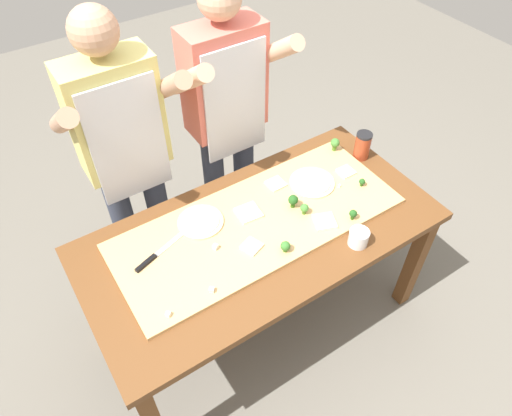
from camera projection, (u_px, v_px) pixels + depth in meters
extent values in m
plane|color=#6B665B|center=(260.00, 316.00, 2.72)|extent=(8.00, 8.00, 0.00)
cube|color=brown|center=(415.00, 261.00, 2.55)|extent=(0.07, 0.07, 0.72)
cube|color=brown|center=(95.00, 301.00, 2.38)|extent=(0.07, 0.07, 0.72)
cube|color=brown|center=(331.00, 186.00, 2.96)|extent=(0.07, 0.07, 0.72)
cube|color=brown|center=(261.00, 233.00, 2.18)|extent=(1.66, 0.83, 0.04)
cube|color=tan|center=(258.00, 222.00, 2.19)|extent=(1.36, 0.55, 0.02)
cube|color=#B7BABF|center=(170.00, 243.00, 2.09)|extent=(0.18, 0.08, 0.00)
cube|color=black|center=(146.00, 263.00, 2.01)|extent=(0.11, 0.05, 0.02)
cylinder|color=beige|center=(312.00, 183.00, 2.36)|extent=(0.23, 0.23, 0.01)
cylinder|color=beige|center=(312.00, 181.00, 2.35)|extent=(0.19, 0.19, 0.01)
cylinder|color=beige|center=(201.00, 222.00, 2.17)|extent=(0.21, 0.21, 0.01)
cylinder|color=silver|center=(200.00, 221.00, 2.17)|extent=(0.18, 0.18, 0.01)
cube|color=silver|center=(249.00, 213.00, 2.21)|extent=(0.12, 0.12, 0.01)
cube|color=silver|center=(325.00, 221.00, 2.18)|extent=(0.13, 0.13, 0.01)
cube|color=silver|center=(346.00, 172.00, 2.41)|extent=(0.08, 0.08, 0.01)
cube|color=silver|center=(251.00, 246.00, 2.07)|extent=(0.10, 0.10, 0.01)
cube|color=silver|center=(276.00, 184.00, 2.35)|extent=(0.09, 0.09, 0.01)
cylinder|color=#2C5915|center=(361.00, 184.00, 2.34)|extent=(0.01, 0.01, 0.02)
sphere|color=#23561E|center=(362.00, 182.00, 2.33)|extent=(0.03, 0.03, 0.03)
cylinder|color=#2C5915|center=(352.00, 217.00, 2.19)|extent=(0.02, 0.02, 0.02)
sphere|color=#23561E|center=(353.00, 214.00, 2.17)|extent=(0.04, 0.04, 0.04)
cylinder|color=#2C5915|center=(293.00, 204.00, 2.24)|extent=(0.02, 0.02, 0.03)
sphere|color=#23561E|center=(293.00, 200.00, 2.22)|extent=(0.05, 0.05, 0.05)
cylinder|color=#487A23|center=(304.00, 212.00, 2.21)|extent=(0.02, 0.02, 0.02)
sphere|color=#427F33|center=(304.00, 208.00, 2.19)|extent=(0.04, 0.04, 0.04)
cylinder|color=#3F7220|center=(285.00, 249.00, 2.06)|extent=(0.02, 0.02, 0.02)
sphere|color=#38752D|center=(285.00, 246.00, 2.04)|extent=(0.04, 0.04, 0.04)
cylinder|color=#487A23|center=(334.00, 148.00, 2.53)|extent=(0.02, 0.02, 0.03)
sphere|color=#427F33|center=(335.00, 143.00, 2.51)|extent=(0.05, 0.05, 0.05)
cube|color=white|center=(339.00, 186.00, 2.34)|extent=(0.02, 0.02, 0.01)
cube|color=silver|center=(212.00, 290.00, 1.91)|extent=(0.03, 0.03, 0.02)
cube|color=silver|center=(215.00, 247.00, 2.07)|extent=(0.03, 0.03, 0.02)
cube|color=white|center=(168.00, 314.00, 1.84)|extent=(0.03, 0.03, 0.02)
cylinder|color=white|center=(359.00, 238.00, 2.09)|extent=(0.09, 0.09, 0.08)
cylinder|color=white|center=(358.00, 240.00, 2.10)|extent=(0.08, 0.08, 0.04)
cylinder|color=#99381E|center=(362.00, 146.00, 2.48)|extent=(0.08, 0.08, 0.14)
cylinder|color=black|center=(365.00, 135.00, 2.43)|extent=(0.08, 0.08, 0.01)
cylinder|color=#333847|center=(127.00, 231.00, 2.58)|extent=(0.12, 0.12, 0.90)
cylinder|color=#333847|center=(160.00, 216.00, 2.66)|extent=(0.12, 0.12, 0.90)
cube|color=#D1C670|center=(116.00, 116.00, 2.09)|extent=(0.40, 0.20, 0.55)
cube|color=silver|center=(129.00, 143.00, 2.09)|extent=(0.34, 0.01, 0.60)
cylinder|color=tan|center=(63.00, 121.00, 1.86)|extent=(0.08, 0.39, 0.31)
cylinder|color=tan|center=(168.00, 87.00, 2.03)|extent=(0.08, 0.39, 0.31)
sphere|color=tan|center=(93.00, 30.00, 1.81)|extent=(0.20, 0.20, 0.20)
cylinder|color=#333847|center=(215.00, 192.00, 2.79)|extent=(0.12, 0.12, 0.90)
cylinder|color=#333847|center=(244.00, 179.00, 2.87)|extent=(0.12, 0.12, 0.90)
cube|color=#DB6B5B|center=(224.00, 79.00, 2.30)|extent=(0.40, 0.20, 0.55)
cube|color=silver|center=(236.00, 104.00, 2.30)|extent=(0.34, 0.01, 0.60)
cylinder|color=tan|center=(189.00, 80.00, 2.07)|extent=(0.08, 0.39, 0.31)
cylinder|color=tan|center=(275.00, 52.00, 2.24)|extent=(0.08, 0.39, 0.31)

